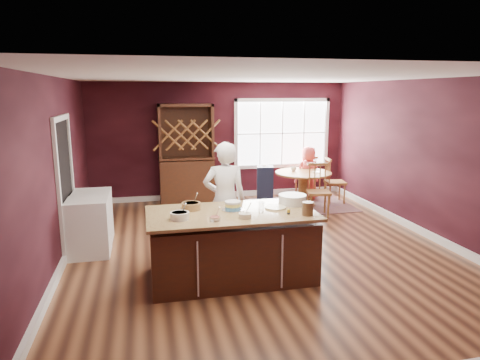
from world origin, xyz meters
name	(u,v)px	position (x,y,z in m)	size (l,w,h in m)	color
room_shell	(260,166)	(0.00, 0.00, 1.35)	(7.00, 7.00, 7.00)	brown
window	(282,133)	(1.50, 3.47, 1.50)	(2.36, 0.10, 1.66)	white
doorway	(66,187)	(-2.97, 0.60, 1.02)	(0.08, 1.26, 2.13)	white
kitchen_island	(232,247)	(-0.67, -1.01, 0.44)	(2.22, 1.16, 0.92)	#362217
dining_table	(303,182)	(1.63, 2.35, 0.53)	(1.23, 1.23, 0.75)	brown
baker	(225,200)	(-0.61, -0.24, 0.88)	(0.65, 0.42, 1.77)	white
layer_cake	(233,206)	(-0.63, -0.92, 0.98)	(0.30, 0.30, 0.12)	white
bowl_blue	(180,216)	(-1.36, -1.19, 0.97)	(0.24, 0.24, 0.09)	white
bowl_yellow	(191,206)	(-1.17, -0.77, 0.97)	(0.25, 0.25, 0.10)	brown
bowl_pink	(215,219)	(-0.95, -1.34, 0.95)	(0.14, 0.14, 0.05)	white
bowl_olive	(245,216)	(-0.55, -1.31, 0.95)	(0.17, 0.17, 0.06)	beige
drinking_glass	(262,207)	(-0.28, -1.11, 0.99)	(0.07, 0.07, 0.14)	#B1BFCF
dinner_plate	(275,207)	(-0.04, -0.95, 0.93)	(0.29, 0.29, 0.02)	beige
white_tub	(292,199)	(0.26, -0.79, 0.99)	(0.39, 0.39, 0.13)	silver
stoneware_crock	(308,209)	(0.26, -1.36, 1.01)	(0.14, 0.14, 0.17)	brown
toy_figurine	(289,212)	(0.03, -1.28, 0.96)	(0.04, 0.04, 0.07)	gold
rug	(302,205)	(1.63, 2.35, 0.01)	(2.10, 1.63, 0.01)	brown
chair_east	(335,180)	(2.43, 2.40, 0.52)	(0.44, 0.42, 1.04)	brown
chair_south	(319,190)	(1.65, 1.51, 0.54)	(0.45, 0.43, 1.07)	brown
chair_north	(306,176)	(2.01, 3.15, 0.49)	(0.42, 0.40, 0.99)	brown
seated_woman	(308,173)	(1.94, 2.83, 0.63)	(0.61, 0.40, 1.25)	#C9413F
high_chair	(265,184)	(0.85, 2.67, 0.45)	(0.36, 0.36, 0.90)	black
toddler	(266,168)	(0.88, 2.70, 0.81)	(0.18, 0.14, 0.26)	#8CA5BF
table_plate	(316,172)	(1.90, 2.26, 0.76)	(0.20, 0.20, 0.01)	beige
table_cup	(294,169)	(1.46, 2.50, 0.80)	(0.12, 0.12, 0.10)	white
hutch	(186,154)	(-0.84, 3.22, 1.11)	(1.21, 0.50, 2.22)	#322211
washer	(89,227)	(-2.64, 0.28, 0.44)	(0.61, 0.59, 0.88)	silver
dryer	(93,216)	(-2.64, 0.92, 0.43)	(0.60, 0.58, 0.87)	white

